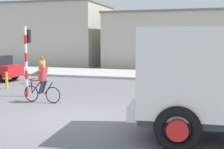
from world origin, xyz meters
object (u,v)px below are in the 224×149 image
at_px(pedestrian_near_kerb, 42,70).
at_px(bollard_far, 7,80).
at_px(traffic_light_pole, 27,51).
at_px(cyclist, 42,82).

xyz_separation_m(pedestrian_near_kerb, bollard_far, (-0.90, -2.15, -0.40)).
height_order(pedestrian_near_kerb, bollard_far, pedestrian_near_kerb).
bearing_deg(traffic_light_pole, bollard_far, 145.32).
bearing_deg(pedestrian_near_kerb, cyclist, -60.75).
distance_m(cyclist, pedestrian_near_kerb, 5.47).
xyz_separation_m(traffic_light_pole, bollard_far, (-2.22, 1.54, -1.62)).
bearing_deg(traffic_light_pole, pedestrian_near_kerb, 109.77).
bearing_deg(pedestrian_near_kerb, traffic_light_pole, -70.23).
bearing_deg(bollard_far, traffic_light_pole, -34.68).
distance_m(traffic_light_pole, bollard_far, 3.15).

